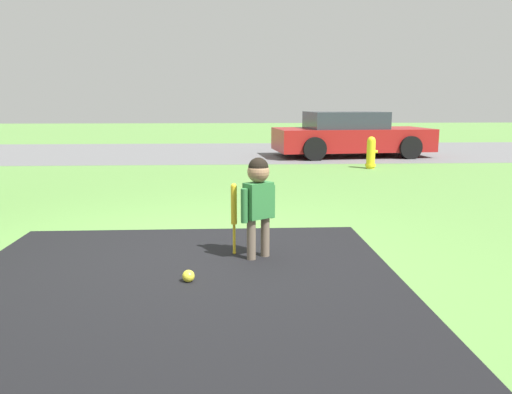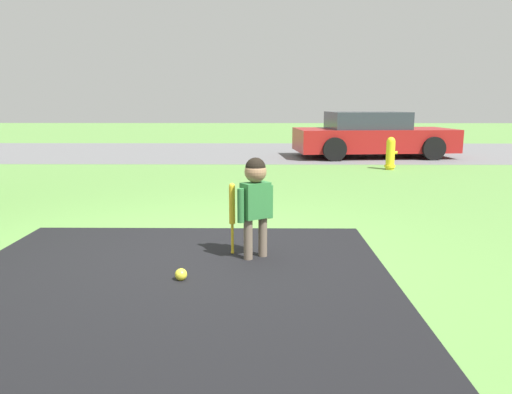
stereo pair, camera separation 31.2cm
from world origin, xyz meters
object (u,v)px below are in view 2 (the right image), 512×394
at_px(fire_hydrant, 390,154).
at_px(sports_ball, 181,274).
at_px(child, 255,194).
at_px(baseball_bat, 232,208).
at_px(parked_car, 372,136).

bearing_deg(fire_hydrant, sports_ball, -116.58).
distance_m(child, fire_hydrant, 6.82).
relative_size(baseball_bat, sports_ball, 6.90).
relative_size(child, fire_hydrant, 1.35).
relative_size(baseball_bat, fire_hydrant, 0.99).
bearing_deg(fire_hydrant, parked_car, 86.84).
relative_size(child, sports_ball, 9.45).
bearing_deg(sports_ball, parked_car, 69.16).
bearing_deg(child, sports_ball, -170.07).
distance_m(baseball_bat, parked_car, 9.15).
bearing_deg(child, baseball_bat, 114.66).
xyz_separation_m(fire_hydrant, parked_car, (0.14, 2.50, 0.22)).
distance_m(baseball_bat, fire_hydrant, 6.80).
distance_m(baseball_bat, sports_ball, 0.91).
bearing_deg(sports_ball, baseball_bat, 62.67).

